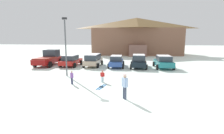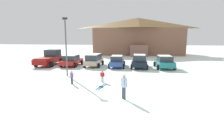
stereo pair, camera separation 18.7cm
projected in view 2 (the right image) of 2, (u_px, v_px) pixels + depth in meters
ground at (107, 108)px, 9.89m from camera, size 160.00×160.00×0.00m
ski_lodge at (138, 36)px, 40.69m from camera, size 20.55×11.04×8.37m
parked_red_sedan at (72, 60)px, 24.27m from camera, size 2.44×4.34×1.55m
parked_beige_suv at (94, 60)px, 24.06m from camera, size 2.27×4.29×1.68m
parked_blue_hatchback at (117, 61)px, 23.44m from camera, size 2.10×4.32×1.56m
parked_black_sedan at (139, 61)px, 22.81m from camera, size 2.27×4.21×1.75m
parked_teal_hatchback at (164, 62)px, 22.51m from camera, size 2.35×4.27×1.66m
pickup_truck at (50, 58)px, 25.14m from camera, size 2.54×5.62×2.15m
skier_child_in_purple_jacket at (72, 77)px, 14.88m from camera, size 0.34×0.32×1.16m
skier_child_in_red_jacket at (102, 76)px, 15.49m from camera, size 0.39×0.18×1.05m
skier_adult_in_blue_parka at (124, 85)px, 11.19m from camera, size 0.41×0.54×1.67m
pair_of_skis at (101, 87)px, 14.06m from camera, size 0.66×1.66×0.08m
lamp_post at (66, 44)px, 17.59m from camera, size 0.44×0.24×5.88m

